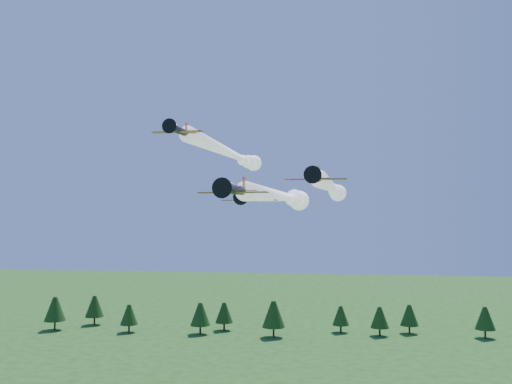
# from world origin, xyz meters

# --- Properties ---
(plane_lead) EXTENTS (11.51, 46.63, 3.70)m
(plane_lead) POSITION_xyz_m (3.59, 15.37, 41.28)
(plane_lead) COLOR black
(plane_lead) RESTS_ON ground
(plane_left) EXTENTS (8.54, 59.83, 3.70)m
(plane_left) POSITION_xyz_m (-8.36, 35.05, 50.46)
(plane_left) COLOR black
(plane_left) RESTS_ON ground
(plane_right) EXTENTS (9.30, 58.15, 3.70)m
(plane_right) POSITION_xyz_m (11.53, 32.07, 43.42)
(plane_right) COLOR black
(plane_right) RESTS_ON ground
(plane_slot) EXTENTS (8.56, 9.34, 2.99)m
(plane_slot) POSITION_xyz_m (-0.73, 8.63, 40.87)
(plane_slot) COLOR black
(plane_slot) RESTS_ON ground
(treeline) EXTENTS (172.51, 19.62, 11.30)m
(treeline) POSITION_xyz_m (-2.65, 108.71, 6.35)
(treeline) COLOR #382314
(treeline) RESTS_ON ground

